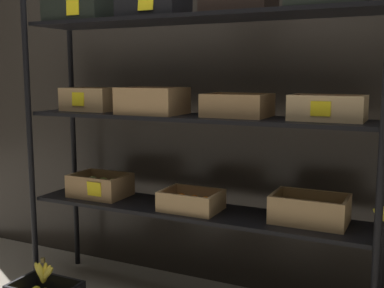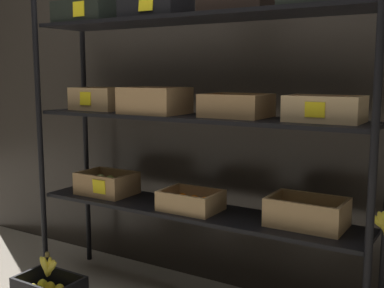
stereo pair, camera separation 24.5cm
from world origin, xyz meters
name	(u,v)px [view 1 (the left image)]	position (x,y,z in m)	size (l,w,h in m)	color
storefront_wall	(221,57)	(0.00, 0.39, 1.33)	(4.25, 0.12, 2.66)	#2D2823
display_rack	(193,109)	(0.00, 0.01, 1.06)	(1.98, 0.40, 1.66)	black
banana_bunch_loose	(43,272)	(-0.69, -0.37, 0.20)	(0.15, 0.04, 0.14)	brown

